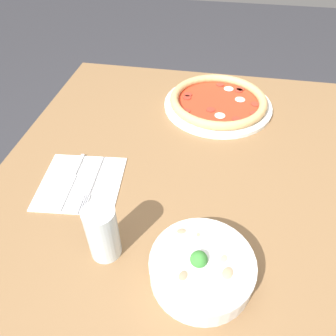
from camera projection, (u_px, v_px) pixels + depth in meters
ground_plane at (193, 301)px, 1.37m from camera, size 8.00×8.00×0.00m
dining_table at (206, 195)px, 0.92m from camera, size 1.07×1.00×0.78m
pizza at (217, 102)px, 1.03m from camera, size 0.34×0.34×0.04m
bowl at (201, 266)px, 0.60m from camera, size 0.19×0.19×0.07m
napkin at (80, 183)px, 0.79m from camera, size 0.21×0.21×0.00m
fork at (92, 182)px, 0.79m from camera, size 0.02×0.19×0.00m
knife at (72, 178)px, 0.80m from camera, size 0.02×0.19×0.01m
glass at (102, 232)px, 0.61m from camera, size 0.06×0.06×0.12m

